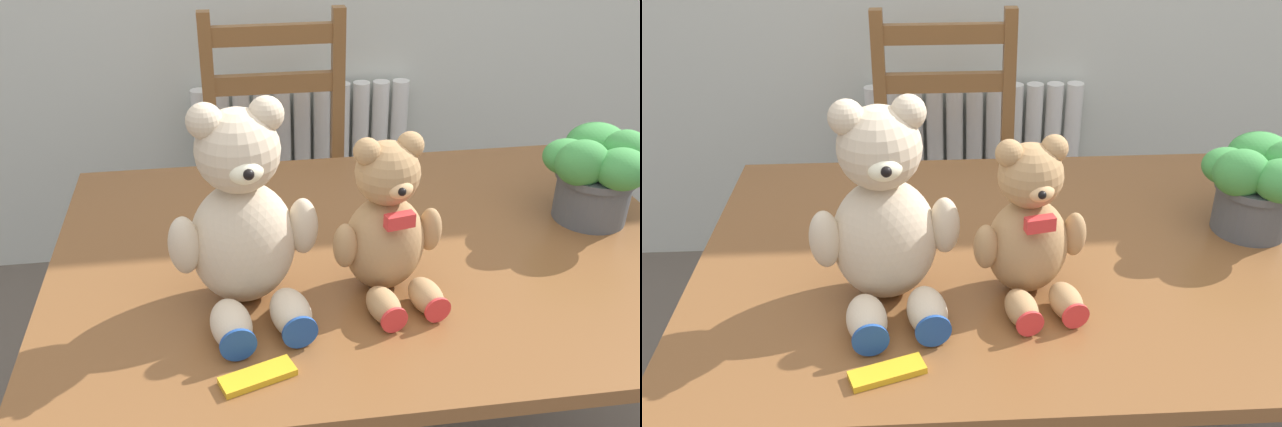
{
  "view_description": "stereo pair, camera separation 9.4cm",
  "coord_description": "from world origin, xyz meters",
  "views": [
    {
      "loc": [
        -0.29,
        -0.76,
        1.48
      ],
      "look_at": [
        -0.13,
        0.34,
        0.86
      ],
      "focal_mm": 40.0,
      "sensor_mm": 36.0,
      "label": 1
    },
    {
      "loc": [
        -0.19,
        -0.77,
        1.48
      ],
      "look_at": [
        -0.13,
        0.34,
        0.86
      ],
      "focal_mm": 40.0,
      "sensor_mm": 36.0,
      "label": 2
    }
  ],
  "objects": [
    {
      "name": "teddy_bear_right",
      "position": [
        -0.01,
        0.33,
        0.83
      ],
      "size": [
        0.22,
        0.23,
        0.31
      ],
      "rotation": [
        0.0,
        0.0,
        3.34
      ],
      "color": "tan",
      "rests_on": "dining_table"
    },
    {
      "name": "wooden_chair_behind",
      "position": [
        -0.12,
        1.26,
        0.48
      ],
      "size": [
        0.45,
        0.41,
        0.98
      ],
      "rotation": [
        0.0,
        0.0,
        3.14
      ],
      "color": "brown",
      "rests_on": "ground_plane"
    },
    {
      "name": "dining_table",
      "position": [
        0.0,
        0.46,
        0.61
      ],
      "size": [
        1.31,
        0.92,
        0.7
      ],
      "color": "brown",
      "rests_on": "ground_plane"
    },
    {
      "name": "chocolate_bar",
      "position": [
        -0.26,
        0.11,
        0.71
      ],
      "size": [
        0.13,
        0.08,
        0.01
      ],
      "primitive_type": "cube",
      "rotation": [
        0.0,
        0.0,
        0.34
      ],
      "color": "gold",
      "rests_on": "dining_table"
    },
    {
      "name": "radiator",
      "position": [
        -0.01,
        1.6,
        0.3
      ],
      "size": [
        0.78,
        0.1,
        0.67
      ],
      "color": "white",
      "rests_on": "ground_plane"
    },
    {
      "name": "teddy_bear_left",
      "position": [
        -0.27,
        0.32,
        0.87
      ],
      "size": [
        0.27,
        0.29,
        0.38
      ],
      "rotation": [
        0.0,
        0.0,
        3.31
      ],
      "color": "beige",
      "rests_on": "dining_table"
    },
    {
      "name": "potted_plant",
      "position": [
        0.5,
        0.53,
        0.82
      ],
      "size": [
        0.22,
        0.23,
        0.21
      ],
      "color": "#4C5156",
      "rests_on": "dining_table"
    }
  ]
}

